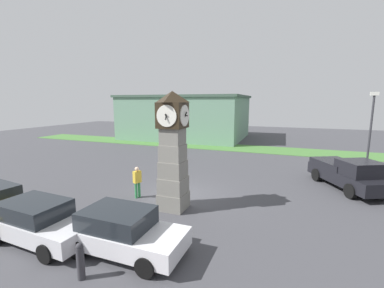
# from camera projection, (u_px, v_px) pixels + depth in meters

# --- Properties ---
(ground_plane) EXTENTS (84.26, 84.26, 0.00)m
(ground_plane) POSITION_uv_depth(u_px,v_px,m) (181.00, 194.00, 14.19)
(ground_plane) COLOR #424247
(clock_tower) EXTENTS (1.50, 1.47, 5.55)m
(clock_tower) POSITION_uv_depth(u_px,v_px,m) (173.00, 152.00, 11.91)
(clock_tower) COLOR gray
(clock_tower) RESTS_ON ground_plane
(bollard_near_tower) EXTENTS (0.22, 0.22, 1.12)m
(bollard_near_tower) POSITION_uv_depth(u_px,v_px,m) (80.00, 261.00, 7.34)
(bollard_near_tower) COLOR #333338
(bollard_near_tower) RESTS_ON ground_plane
(bollard_mid_row) EXTENTS (0.28, 0.28, 1.05)m
(bollard_mid_row) POSITION_uv_depth(u_px,v_px,m) (117.00, 239.00, 8.59)
(bollard_mid_row) COLOR #333338
(bollard_mid_row) RESTS_ON ground_plane
(bollard_far_row) EXTENTS (0.24, 0.24, 1.03)m
(bollard_far_row) POSITION_uv_depth(u_px,v_px,m) (149.00, 219.00, 10.04)
(bollard_far_row) COLOR #333338
(bollard_far_row) RESTS_ON ground_plane
(car_near_tower) EXTENTS (4.31, 2.07, 1.49)m
(car_near_tower) POSITION_uv_depth(u_px,v_px,m) (39.00, 221.00, 9.38)
(car_near_tower) COLOR silver
(car_near_tower) RESTS_ON ground_plane
(car_by_building) EXTENTS (4.12, 1.95, 1.49)m
(car_by_building) POSITION_uv_depth(u_px,v_px,m) (123.00, 231.00, 8.66)
(car_by_building) COLOR silver
(car_by_building) RESTS_ON ground_plane
(pickup_truck) EXTENTS (4.10, 5.48, 1.85)m
(pickup_truck) POSITION_uv_depth(u_px,v_px,m) (348.00, 173.00, 15.05)
(pickup_truck) COLOR black
(pickup_truck) RESTS_ON ground_plane
(pedestrian_crossing_lot) EXTENTS (0.37, 0.46, 1.68)m
(pedestrian_crossing_lot) POSITION_uv_depth(u_px,v_px,m) (137.00, 180.00, 13.58)
(pedestrian_crossing_lot) COLOR #338C4C
(pedestrian_crossing_lot) RESTS_ON ground_plane
(street_lamp_near_road) EXTENTS (0.50, 0.24, 5.73)m
(street_lamp_near_road) POSITION_uv_depth(u_px,v_px,m) (371.00, 127.00, 17.85)
(street_lamp_near_road) COLOR #333338
(street_lamp_near_road) RESTS_ON ground_plane
(warehouse_blue_far) EXTENTS (16.64, 12.62, 5.92)m
(warehouse_blue_far) POSITION_uv_depth(u_px,v_px,m) (187.00, 117.00, 36.56)
(warehouse_blue_far) COLOR gray
(warehouse_blue_far) RESTS_ON ground_plane
(grass_verge_far) EXTENTS (50.55, 4.41, 0.04)m
(grass_verge_far) POSITION_uv_depth(u_px,v_px,m) (212.00, 146.00, 29.40)
(grass_verge_far) COLOR #477A38
(grass_verge_far) RESTS_ON ground_plane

